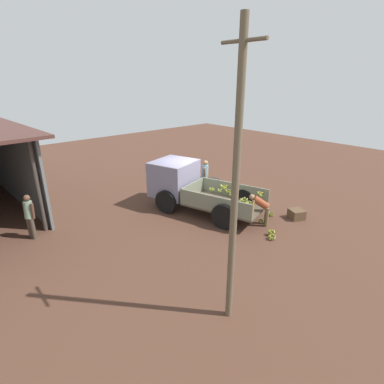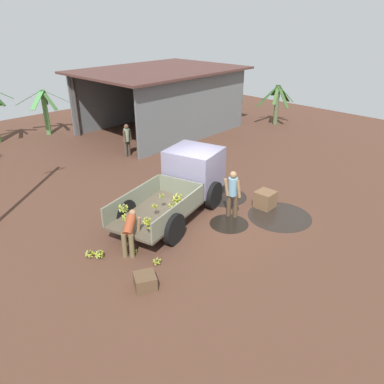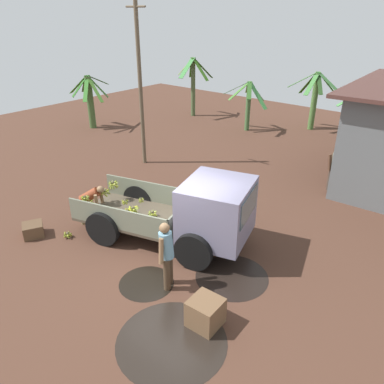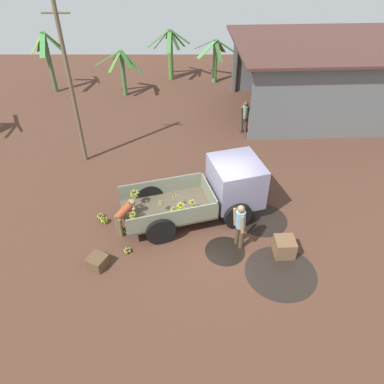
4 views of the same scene
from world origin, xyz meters
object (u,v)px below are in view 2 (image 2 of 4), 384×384
(person_foreground_visitor, at_px, (233,192))
(person_worker_loading, at_px, (130,231))
(banana_bunch_on_ground_0, at_px, (99,254))
(wooden_crate_0, at_px, (145,281))
(banana_bunch_on_ground_1, at_px, (134,251))
(banana_bunch_on_ground_3, at_px, (90,253))
(cargo_truck, at_px, (187,178))
(person_bystander_near_shed, at_px, (127,139))
(wooden_crate_1, at_px, (265,199))
(banana_bunch_on_ground_2, at_px, (157,261))

(person_foreground_visitor, bearing_deg, person_worker_loading, -37.51)
(banana_bunch_on_ground_0, distance_m, wooden_crate_0, 1.96)
(banana_bunch_on_ground_0, height_order, wooden_crate_0, wooden_crate_0)
(person_worker_loading, bearing_deg, wooden_crate_0, -150.31)
(banana_bunch_on_ground_1, distance_m, banana_bunch_on_ground_3, 1.27)
(banana_bunch_on_ground_0, xyz_separation_m, wooden_crate_0, (0.16, -1.95, 0.06))
(cargo_truck, height_order, wooden_crate_0, cargo_truck)
(cargo_truck, xyz_separation_m, person_bystander_near_shed, (1.46, 5.79, -0.17))
(banana_bunch_on_ground_0, height_order, wooden_crate_1, wooden_crate_1)
(wooden_crate_0, bearing_deg, wooden_crate_1, 4.99)
(cargo_truck, height_order, banana_bunch_on_ground_2, cargo_truck)
(banana_bunch_on_ground_1, height_order, banana_bunch_on_ground_2, banana_bunch_on_ground_2)
(banana_bunch_on_ground_3, bearing_deg, banana_bunch_on_ground_2, -54.06)
(cargo_truck, relative_size, wooden_crate_1, 8.14)
(person_foreground_visitor, distance_m, wooden_crate_0, 4.57)
(person_worker_loading, xyz_separation_m, banana_bunch_on_ground_0, (-0.82, 0.41, -0.61))
(banana_bunch_on_ground_1, bearing_deg, person_foreground_visitor, -8.32)
(banana_bunch_on_ground_2, xyz_separation_m, wooden_crate_0, (-0.83, -0.56, 0.09))
(person_foreground_visitor, height_order, person_worker_loading, person_foreground_visitor)
(banana_bunch_on_ground_2, bearing_deg, person_worker_loading, 99.95)
(person_bystander_near_shed, relative_size, wooden_crate_1, 2.57)
(person_foreground_visitor, height_order, banana_bunch_on_ground_1, person_foreground_visitor)
(person_worker_loading, xyz_separation_m, banana_bunch_on_ground_1, (0.02, -0.11, -0.64))
(person_worker_loading, relative_size, person_bystander_near_shed, 0.76)
(banana_bunch_on_ground_1, xyz_separation_m, wooden_crate_0, (-0.69, -1.43, 0.09))
(cargo_truck, bearing_deg, banana_bunch_on_ground_0, 172.76)
(person_foreground_visitor, height_order, person_bystander_near_shed, person_foreground_visitor)
(person_foreground_visitor, bearing_deg, banana_bunch_on_ground_3, -42.85)
(wooden_crate_1, bearing_deg, person_bystander_near_shed, 93.11)
(person_foreground_visitor, relative_size, wooden_crate_1, 2.70)
(banana_bunch_on_ground_3, bearing_deg, person_foreground_visitor, -15.20)
(wooden_crate_1, bearing_deg, wooden_crate_0, -175.01)
(banana_bunch_on_ground_1, bearing_deg, banana_bunch_on_ground_2, -80.34)
(person_foreground_visitor, distance_m, banana_bunch_on_ground_3, 5.00)
(person_foreground_visitor, distance_m, banana_bunch_on_ground_0, 4.77)
(person_worker_loading, bearing_deg, wooden_crate_1, -48.17)
(banana_bunch_on_ground_3, bearing_deg, banana_bunch_on_ground_0, -51.40)
(person_foreground_visitor, relative_size, wooden_crate_0, 3.15)
(person_worker_loading, height_order, wooden_crate_0, person_worker_loading)
(person_worker_loading, distance_m, wooden_crate_0, 1.76)
(banana_bunch_on_ground_1, bearing_deg, wooden_crate_1, -10.11)
(person_bystander_near_shed, distance_m, banana_bunch_on_ground_0, 8.55)
(cargo_truck, distance_m, wooden_crate_1, 2.92)
(person_worker_loading, distance_m, banana_bunch_on_ground_2, 1.18)
(banana_bunch_on_ground_2, bearing_deg, banana_bunch_on_ground_0, 125.48)
(banana_bunch_on_ground_1, height_order, wooden_crate_0, wooden_crate_0)
(banana_bunch_on_ground_2, height_order, wooden_crate_0, wooden_crate_0)
(banana_bunch_on_ground_2, bearing_deg, banana_bunch_on_ground_1, 99.66)
(cargo_truck, bearing_deg, banana_bunch_on_ground_3, 169.42)
(cargo_truck, relative_size, banana_bunch_on_ground_3, 18.45)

